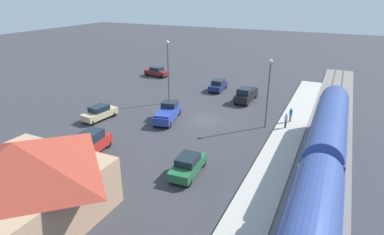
# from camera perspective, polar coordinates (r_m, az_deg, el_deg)

# --- Properties ---
(ground_plane) EXTENTS (200.00, 200.00, 0.00)m
(ground_plane) POSITION_cam_1_polar(r_m,az_deg,el_deg) (39.21, 2.34, -0.38)
(ground_plane) COLOR #38383D
(railway_track) EXTENTS (4.80, 70.00, 0.30)m
(railway_track) POSITION_cam_1_polar(r_m,az_deg,el_deg) (36.54, 23.00, -3.74)
(railway_track) COLOR slate
(railway_track) RESTS_ON ground
(platform) EXTENTS (3.20, 46.00, 0.30)m
(platform) POSITION_cam_1_polar(r_m,az_deg,el_deg) (36.75, 16.84, -2.65)
(platform) COLOR #B7B2A8
(platform) RESTS_ON ground
(station_building) EXTENTS (10.46, 9.63, 5.77)m
(station_building) POSITION_cam_1_polar(r_m,az_deg,el_deg) (24.45, -28.38, -9.82)
(station_building) COLOR tan
(station_building) RESTS_ON ground
(pedestrian_on_platform) EXTENTS (0.36, 0.36, 1.71)m
(pedestrian_on_platform) POSITION_cam_1_polar(r_m,az_deg,el_deg) (37.28, 16.46, -0.37)
(pedestrian_on_platform) COLOR #333338
(pedestrian_on_platform) RESTS_ON platform
(pedestrian_waiting_far) EXTENTS (0.36, 0.36, 1.71)m
(pedestrian_waiting_far) POSITION_cam_1_polar(r_m,az_deg,el_deg) (39.18, 17.24, 0.62)
(pedestrian_waiting_far) COLOR brown
(pedestrian_waiting_far) RESTS_ON platform
(pickup_black) EXTENTS (2.06, 5.43, 2.14)m
(pickup_black) POSITION_cam_1_polar(r_m,az_deg,el_deg) (46.13, 9.63, 4.11)
(pickup_black) COLOR black
(pickup_black) RESTS_ON ground
(pickup_blue) EXTENTS (3.09, 5.70, 2.14)m
(pickup_blue) POSITION_cam_1_polar(r_m,az_deg,el_deg) (38.65, -4.40, 0.88)
(pickup_blue) COLOR #283D9E
(pickup_blue) RESTS_ON ground
(sedan_navy) EXTENTS (2.06, 4.58, 1.74)m
(sedan_navy) POSITION_cam_1_polar(r_m,az_deg,el_deg) (50.86, 4.69, 5.82)
(sedan_navy) COLOR navy
(sedan_navy) RESTS_ON ground
(suv_red) EXTENTS (2.43, 5.07, 2.22)m
(suv_red) POSITION_cam_1_polar(r_m,az_deg,el_deg) (32.03, -18.06, -4.52)
(suv_red) COLOR red
(suv_red) RESTS_ON ground
(sedan_green) EXTENTS (2.10, 4.60, 1.74)m
(sedan_green) POSITION_cam_1_polar(r_m,az_deg,el_deg) (27.51, -0.74, -8.50)
(sedan_green) COLOR #236638
(sedan_green) RESTS_ON ground
(sedan_tan) EXTENTS (2.38, 4.69, 1.74)m
(sedan_tan) POSITION_cam_1_polar(r_m,az_deg,el_deg) (40.58, -16.23, 0.85)
(sedan_tan) COLOR #C6B284
(sedan_tan) RESTS_ON ground
(sedan_maroon) EXTENTS (4.67, 2.62, 1.74)m
(sedan_maroon) POSITION_cam_1_polar(r_m,az_deg,el_deg) (59.82, -6.34, 8.17)
(sedan_maroon) COLOR maroon
(sedan_maroon) RESTS_ON ground
(light_pole_near_platform) EXTENTS (0.44, 0.44, 7.92)m
(light_pole_near_platform) POSITION_cam_1_polar(r_m,az_deg,el_deg) (36.39, 13.55, 5.54)
(light_pole_near_platform) COLOR #515156
(light_pole_near_platform) RESTS_ON ground
(light_pole_lot_center) EXTENTS (0.44, 0.44, 8.65)m
(light_pole_lot_center) POSITION_cam_1_polar(r_m,az_deg,el_deg) (43.81, -4.30, 9.29)
(light_pole_lot_center) COLOR #515156
(light_pole_lot_center) RESTS_ON ground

